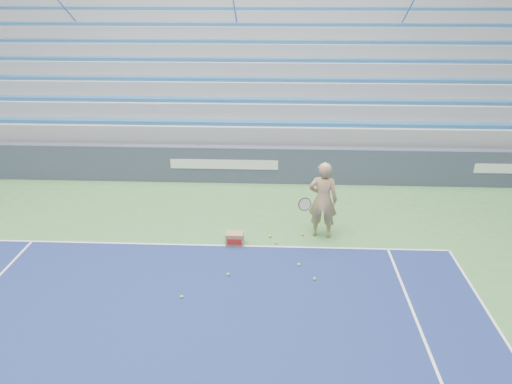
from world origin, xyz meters
TOP-DOWN VIEW (x-y plane):
  - sponsor_barrier at (0.00, 15.88)m, footprint 30.00×0.32m
  - bleachers at (0.00, 21.60)m, footprint 31.00×9.15m
  - tennis_player at (2.65, 12.50)m, footprint 0.98×0.89m
  - ball_box at (0.63, 11.97)m, footprint 0.40×0.31m
  - tennis_ball_0 at (1.44, 12.35)m, footprint 0.07×0.07m
  - tennis_ball_1 at (1.58, 12.04)m, footprint 0.07×0.07m
  - tennis_ball_2 at (2.37, 10.55)m, footprint 0.07×0.07m
  - tennis_ball_3 at (0.60, 10.64)m, footprint 0.07×0.07m
  - tennis_ball_4 at (2.07, 11.09)m, footprint 0.07×0.07m
  - tennis_ball_5 at (-0.21, 9.81)m, footprint 0.07×0.07m
  - tennis_ball_6 at (2.20, 12.47)m, footprint 0.07×0.07m

SIDE VIEW (x-z plane):
  - tennis_ball_0 at x=1.44m, z-range 0.00..0.07m
  - tennis_ball_1 at x=1.58m, z-range 0.00..0.07m
  - tennis_ball_2 at x=2.37m, z-range 0.00..0.07m
  - tennis_ball_3 at x=0.60m, z-range 0.00..0.07m
  - tennis_ball_4 at x=2.07m, z-range 0.00..0.07m
  - tennis_ball_5 at x=-0.21m, z-range 0.00..0.07m
  - tennis_ball_6 at x=2.20m, z-range 0.00..0.07m
  - ball_box at x=0.63m, z-range 0.00..0.30m
  - sponsor_barrier at x=0.00m, z-range 0.00..1.10m
  - tennis_player at x=2.65m, z-range 0.00..1.86m
  - bleachers at x=0.00m, z-range -1.29..6.01m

